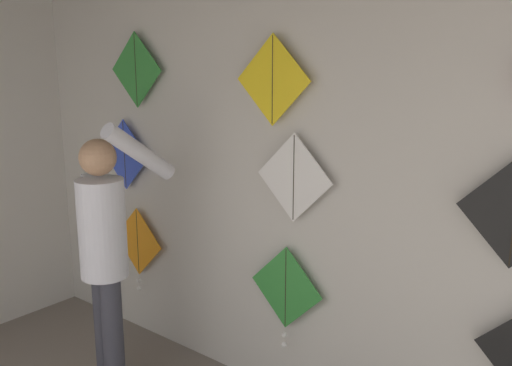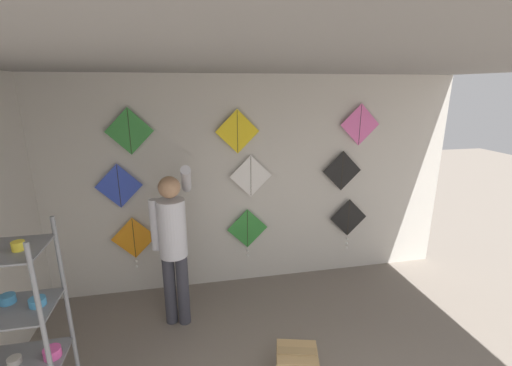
% 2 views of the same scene
% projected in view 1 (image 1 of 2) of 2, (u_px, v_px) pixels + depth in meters
% --- Properties ---
extents(back_panel, '(5.82, 0.06, 2.80)m').
position_uv_depth(back_panel, '(294.00, 194.00, 3.59)').
color(back_panel, beige).
rests_on(back_panel, ground).
extents(shopkeeper, '(0.46, 0.60, 1.87)m').
position_uv_depth(shopkeeper, '(105.00, 246.00, 3.66)').
color(shopkeeper, '#383842').
rests_on(shopkeeper, ground).
extents(kite_0, '(0.55, 0.04, 0.69)m').
position_uv_depth(kite_0, '(138.00, 245.00, 4.56)').
color(kite_0, orange).
extents(kite_1, '(0.55, 0.04, 0.69)m').
position_uv_depth(kite_1, '(286.00, 291.00, 3.66)').
color(kite_1, '#338C38').
extents(kite_3, '(0.55, 0.01, 0.55)m').
position_uv_depth(kite_3, '(125.00, 155.00, 4.46)').
color(kite_3, blue).
extents(kite_4, '(0.55, 0.01, 0.55)m').
position_uv_depth(kite_4, '(294.00, 178.00, 3.46)').
color(kite_4, white).
extents(kite_6, '(0.55, 0.01, 0.55)m').
position_uv_depth(kite_6, '(136.00, 70.00, 4.20)').
color(kite_6, '#338C38').
extents(kite_7, '(0.55, 0.01, 0.55)m').
position_uv_depth(kite_7, '(273.00, 80.00, 3.43)').
color(kite_7, yellow).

